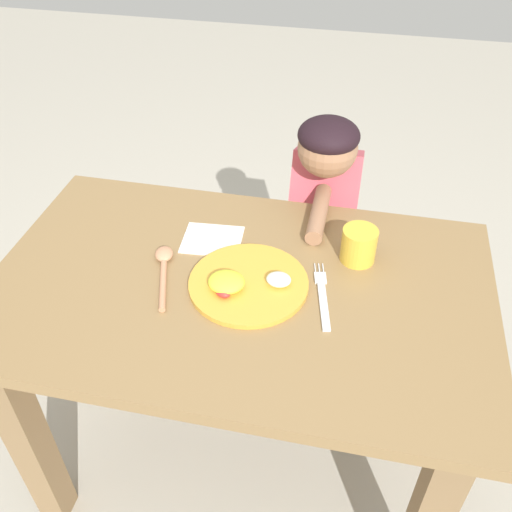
{
  "coord_description": "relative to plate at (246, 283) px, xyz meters",
  "views": [
    {
      "loc": [
        0.23,
        -0.9,
        1.6
      ],
      "look_at": [
        0.02,
        0.08,
        0.75
      ],
      "focal_mm": 39.47,
      "sensor_mm": 36.0,
      "label": 1
    }
  ],
  "objects": [
    {
      "name": "fork",
      "position": [
        0.17,
        -0.0,
        -0.01
      ],
      "size": [
        0.06,
        0.21,
        0.01
      ],
      "rotation": [
        0.0,
        0.0,
        1.77
      ],
      "color": "silver",
      "rests_on": "dining_table"
    },
    {
      "name": "drinking_cup",
      "position": [
        0.24,
        0.15,
        0.03
      ],
      "size": [
        0.08,
        0.08,
        0.08
      ],
      "primitive_type": "cylinder",
      "color": "gold",
      "rests_on": "dining_table"
    },
    {
      "name": "ground_plane",
      "position": [
        -0.02,
        0.0,
        -0.74
      ],
      "size": [
        8.0,
        8.0,
        0.0
      ],
      "primitive_type": "plane",
      "color": "#B1AA9A"
    },
    {
      "name": "plate",
      "position": [
        0.0,
        0.0,
        0.0
      ],
      "size": [
        0.27,
        0.27,
        0.04
      ],
      "color": "gold",
      "rests_on": "dining_table"
    },
    {
      "name": "spoon",
      "position": [
        -0.2,
        0.02,
        -0.0
      ],
      "size": [
        0.09,
        0.21,
        0.02
      ],
      "rotation": [
        0.0,
        0.0,
        1.88
      ],
      "color": "tan",
      "rests_on": "dining_table"
    },
    {
      "name": "dining_table",
      "position": [
        -0.02,
        0.0,
        -0.16
      ],
      "size": [
        1.14,
        0.7,
        0.73
      ],
      "color": "olive",
      "rests_on": "ground_plane"
    },
    {
      "name": "person",
      "position": [
        0.13,
        0.46,
        -0.23
      ],
      "size": [
        0.19,
        0.41,
        0.96
      ],
      "rotation": [
        0.0,
        0.0,
        3.14
      ],
      "color": "#43515C",
      "rests_on": "ground_plane"
    },
    {
      "name": "napkin",
      "position": [
        -0.12,
        0.14,
        -0.01
      ],
      "size": [
        0.15,
        0.13,
        0.0
      ],
      "primitive_type": "cube",
      "rotation": [
        0.0,
        0.0,
        0.07
      ],
      "color": "white",
      "rests_on": "dining_table"
    }
  ]
}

